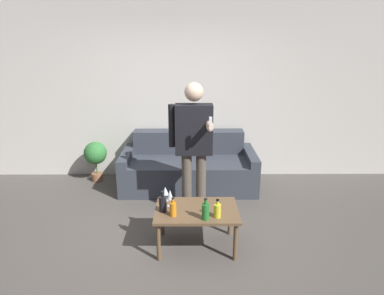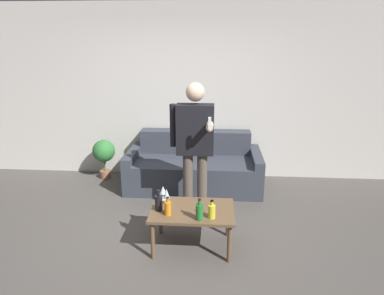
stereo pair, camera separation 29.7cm
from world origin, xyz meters
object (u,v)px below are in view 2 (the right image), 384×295
Objects in this scene: couch at (194,167)px; bottle_orange at (199,211)px; coffee_table at (192,214)px; person_standing_front at (195,140)px.

couch reaches higher than bottle_orange.
couch reaches higher than coffee_table.
person_standing_front is at bearing -85.92° from couch.
person_standing_front is (-0.11, 0.96, 0.45)m from bottle_orange.
coffee_table is 0.52× the size of person_standing_front.
bottle_orange is at bearing -83.37° from person_standing_front.
bottle_orange is (0.08, -0.21, 0.14)m from coffee_table.
couch is 1.18× the size of person_standing_front.
couch is at bearing 93.17° from coffee_table.
bottle_orange is 0.13× the size of person_standing_front.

